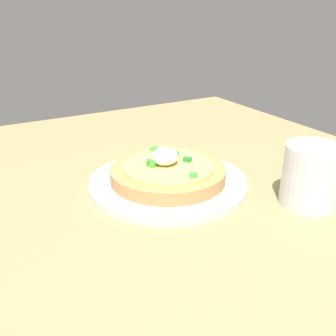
{
  "coord_description": "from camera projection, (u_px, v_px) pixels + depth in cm",
  "views": [
    {
      "loc": [
        41.42,
        -32.78,
        29.5
      ],
      "look_at": [
        -6.92,
        -5.28,
        5.13
      ],
      "focal_mm": 40.16,
      "sensor_mm": 36.0,
      "label": 1
    }
  ],
  "objects": [
    {
      "name": "dining_table",
      "position": [
        219.0,
        200.0,
        0.59
      ],
      "size": [
        110.79,
        79.92,
        2.08
      ],
      "primitive_type": "cube",
      "color": "tan",
      "rests_on": "ground"
    },
    {
      "name": "plate",
      "position": [
        168.0,
        182.0,
        0.62
      ],
      "size": [
        25.87,
        25.87,
        1.05
      ],
      "primitive_type": "cylinder",
      "color": "silver",
      "rests_on": "dining_table"
    },
    {
      "name": "pizza",
      "position": [
        168.0,
        171.0,
        0.61
      ],
      "size": [
        18.75,
        18.75,
        5.31
      ],
      "color": "tan",
      "rests_on": "plate"
    },
    {
      "name": "cup_near",
      "position": [
        311.0,
        178.0,
        0.55
      ],
      "size": [
        8.35,
        8.35,
        9.13
      ],
      "color": "silver",
      "rests_on": "dining_table"
    }
  ]
}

